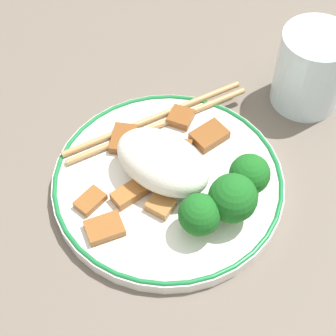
{
  "coord_description": "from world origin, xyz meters",
  "views": [
    {
      "loc": [
        -0.19,
        0.27,
        0.49
      ],
      "look_at": [
        0.0,
        0.0,
        0.03
      ],
      "focal_mm": 60.0,
      "sensor_mm": 36.0,
      "label": 1
    }
  ],
  "objects_px": {
    "plate": "(168,182)",
    "broccoli_back_right": "(250,175)",
    "chopsticks": "(157,121)",
    "broccoli_back_left": "(199,215)",
    "drinking_glass": "(311,69)",
    "broccoli_back_center": "(232,200)"
  },
  "relations": [
    {
      "from": "plate",
      "to": "broccoli_back_right",
      "type": "relative_size",
      "value": 5.21
    },
    {
      "from": "broccoli_back_right",
      "to": "chopsticks",
      "type": "xyz_separation_m",
      "value": [
        0.13,
        -0.02,
        -0.02
      ]
    },
    {
      "from": "broccoli_back_left",
      "to": "chopsticks",
      "type": "bearing_deg",
      "value": -37.35
    },
    {
      "from": "plate",
      "to": "broccoli_back_left",
      "type": "relative_size",
      "value": 5.14
    },
    {
      "from": "broccoli_back_right",
      "to": "drinking_glass",
      "type": "distance_m",
      "value": 0.16
    },
    {
      "from": "chopsticks",
      "to": "broccoli_back_right",
      "type": "bearing_deg",
      "value": 171.94
    },
    {
      "from": "broccoli_back_left",
      "to": "broccoli_back_center",
      "type": "relative_size",
      "value": 0.85
    },
    {
      "from": "broccoli_back_left",
      "to": "chopsticks",
      "type": "relative_size",
      "value": 0.23
    },
    {
      "from": "broccoli_back_left",
      "to": "broccoli_back_right",
      "type": "height_order",
      "value": "same"
    },
    {
      "from": "chopsticks",
      "to": "plate",
      "type": "bearing_deg",
      "value": 134.73
    },
    {
      "from": "broccoli_back_right",
      "to": "drinking_glass",
      "type": "xyz_separation_m",
      "value": [
        0.02,
        -0.16,
        0.01
      ]
    },
    {
      "from": "plate",
      "to": "broccoli_back_center",
      "type": "bearing_deg",
      "value": 178.52
    },
    {
      "from": "broccoli_back_right",
      "to": "broccoli_back_center",
      "type": "bearing_deg",
      "value": 93.83
    },
    {
      "from": "broccoli_back_left",
      "to": "plate",
      "type": "bearing_deg",
      "value": -28.01
    },
    {
      "from": "chopsticks",
      "to": "drinking_glass",
      "type": "relative_size",
      "value": 2.2
    },
    {
      "from": "chopsticks",
      "to": "drinking_glass",
      "type": "height_order",
      "value": "drinking_glass"
    },
    {
      "from": "broccoli_back_right",
      "to": "broccoli_back_left",
      "type": "bearing_deg",
      "value": 78.06
    },
    {
      "from": "chopsticks",
      "to": "broccoli_back_center",
      "type": "bearing_deg",
      "value": 156.26
    },
    {
      "from": "broccoli_back_left",
      "to": "broccoli_back_right",
      "type": "distance_m",
      "value": 0.07
    },
    {
      "from": "plate",
      "to": "chopsticks",
      "type": "height_order",
      "value": "chopsticks"
    },
    {
      "from": "broccoli_back_center",
      "to": "drinking_glass",
      "type": "height_order",
      "value": "drinking_glass"
    },
    {
      "from": "plate",
      "to": "broccoli_back_right",
      "type": "distance_m",
      "value": 0.09
    }
  ]
}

